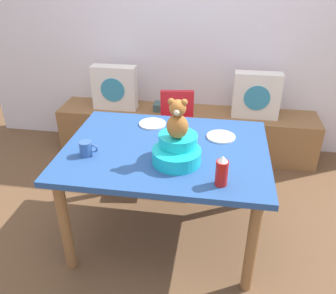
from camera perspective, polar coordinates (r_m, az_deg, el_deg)
The scene contains 14 objects.
ground_plane at distance 2.77m, azimuth -0.33°, elevation -13.57°, with size 8.00×8.00×0.00m, color brown.
back_wall at distance 3.60m, azimuth 3.76°, elevation 19.84°, with size 4.40×0.10×2.60m, color silver.
window_bench at distance 3.68m, azimuth 2.81°, elevation 2.46°, with size 2.60×0.44×0.46m, color olive.
pillow_floral_left at distance 3.62m, azimuth -8.63°, elevation 9.46°, with size 0.44×0.15×0.44m.
pillow_floral_right at distance 3.48m, azimuth 14.12°, elevation 8.09°, with size 0.44×0.15×0.44m.
book_stack at distance 3.59m, azimuth -0.68°, elevation 6.52°, with size 0.20×0.14×0.07m, color #3C595A.
dining_table at distance 2.38m, azimuth -0.37°, elevation -2.09°, with size 1.35×1.02×0.74m.
highchair at distance 3.16m, azimuth 1.44°, elevation 3.69°, with size 0.36×0.48×0.79m.
infant_seat_teal at distance 2.16m, azimuth 1.47°, elevation -0.57°, with size 0.30×0.33×0.16m.
teddy_bear at distance 2.06m, azimuth 1.54°, elevation 4.40°, with size 0.13×0.12×0.25m.
ketchup_bottle at distance 1.95m, azimuth 8.69°, elevation -3.91°, with size 0.07×0.07×0.18m.
coffee_mug at distance 2.29m, azimuth -13.08°, elevation -0.24°, with size 0.12×0.08×0.09m.
dinner_plate_near at distance 2.65m, azimuth -2.53°, elevation 3.78°, with size 0.20×0.20×0.01m, color white.
dinner_plate_far at distance 2.49m, azimuth 8.56°, elevation 1.66°, with size 0.20×0.20×0.01m, color white.
Camera 1 is at (0.33, -2.01, 1.88)m, focal length 37.69 mm.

